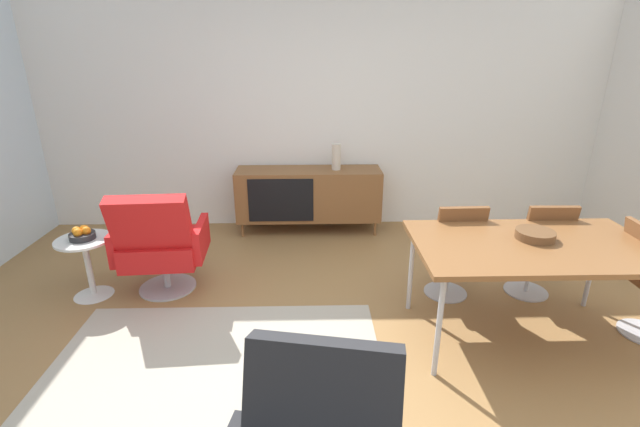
{
  "coord_description": "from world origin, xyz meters",
  "views": [
    {
      "loc": [
        -0.15,
        -2.45,
        1.97
      ],
      "look_at": [
        -0.08,
        0.34,
        0.93
      ],
      "focal_mm": 24.91,
      "sensor_mm": 36.0,
      "label": 1
    }
  ],
  "objects_px": {
    "dining_chair_back_left": "(453,246)",
    "side_table_round": "(87,261)",
    "sideboard": "(308,194)",
    "lounge_chair_red": "(160,242)",
    "dining_chair_back_right": "(538,245)",
    "dining_table": "(533,249)",
    "fruit_bowl": "(82,234)",
    "vase_cobalt": "(336,157)",
    "wooden_bowl_on_table": "(535,235)"
  },
  "relations": [
    {
      "from": "sideboard",
      "to": "side_table_round",
      "type": "relative_size",
      "value": 3.08
    },
    {
      "from": "dining_chair_back_left",
      "to": "lounge_chair_red",
      "type": "height_order",
      "value": "lounge_chair_red"
    },
    {
      "from": "vase_cobalt",
      "to": "fruit_bowl",
      "type": "height_order",
      "value": "vase_cobalt"
    },
    {
      "from": "vase_cobalt",
      "to": "dining_chair_back_left",
      "type": "height_order",
      "value": "vase_cobalt"
    },
    {
      "from": "vase_cobalt",
      "to": "fruit_bowl",
      "type": "distance_m",
      "value": 2.58
    },
    {
      "from": "dining_table",
      "to": "lounge_chair_red",
      "type": "bearing_deg",
      "value": 165.79
    },
    {
      "from": "dining_chair_back_right",
      "to": "dining_table",
      "type": "bearing_deg",
      "value": -121.97
    },
    {
      "from": "vase_cobalt",
      "to": "dining_table",
      "type": "distance_m",
      "value": 2.4
    },
    {
      "from": "sideboard",
      "to": "vase_cobalt",
      "type": "xyz_separation_m",
      "value": [
        0.31,
        0.0,
        0.42
      ]
    },
    {
      "from": "dining_chair_back_right",
      "to": "dining_chair_back_left",
      "type": "bearing_deg",
      "value": 180.0
    },
    {
      "from": "lounge_chair_red",
      "to": "wooden_bowl_on_table",
      "type": "bearing_deg",
      "value": -12.57
    },
    {
      "from": "vase_cobalt",
      "to": "wooden_bowl_on_table",
      "type": "bearing_deg",
      "value": -57.79
    },
    {
      "from": "dining_chair_back_left",
      "to": "side_table_round",
      "type": "relative_size",
      "value": 1.65
    },
    {
      "from": "side_table_round",
      "to": "fruit_bowl",
      "type": "distance_m",
      "value": 0.24
    },
    {
      "from": "wooden_bowl_on_table",
      "to": "lounge_chair_red",
      "type": "relative_size",
      "value": 0.27
    },
    {
      "from": "sideboard",
      "to": "dining_chair_back_left",
      "type": "height_order",
      "value": "dining_chair_back_left"
    },
    {
      "from": "wooden_bowl_on_table",
      "to": "dining_chair_back_right",
      "type": "distance_m",
      "value": 0.65
    },
    {
      "from": "sideboard",
      "to": "lounge_chair_red",
      "type": "relative_size",
      "value": 1.69
    },
    {
      "from": "vase_cobalt",
      "to": "dining_chair_back_left",
      "type": "relative_size",
      "value": 0.33
    },
    {
      "from": "lounge_chair_red",
      "to": "fruit_bowl",
      "type": "relative_size",
      "value": 4.73
    },
    {
      "from": "side_table_round",
      "to": "fruit_bowl",
      "type": "xyz_separation_m",
      "value": [
        -0.0,
        0.0,
        0.24
      ]
    },
    {
      "from": "vase_cobalt",
      "to": "side_table_round",
      "type": "xyz_separation_m",
      "value": [
        -2.14,
        -1.4,
        -0.54
      ]
    },
    {
      "from": "fruit_bowl",
      "to": "dining_chair_back_right",
      "type": "bearing_deg",
      "value": -1.63
    },
    {
      "from": "dining_chair_back_right",
      "to": "side_table_round",
      "type": "height_order",
      "value": "dining_chair_back_right"
    },
    {
      "from": "dining_table",
      "to": "dining_chair_back_left",
      "type": "distance_m",
      "value": 0.7
    },
    {
      "from": "dining_chair_back_left",
      "to": "side_table_round",
      "type": "xyz_separation_m",
      "value": [
        -3.01,
        0.11,
        -0.15
      ]
    },
    {
      "from": "sideboard",
      "to": "wooden_bowl_on_table",
      "type": "height_order",
      "value": "wooden_bowl_on_table"
    },
    {
      "from": "vase_cobalt",
      "to": "fruit_bowl",
      "type": "bearing_deg",
      "value": -146.93
    },
    {
      "from": "dining_chair_back_left",
      "to": "dining_table",
      "type": "bearing_deg",
      "value": -58.05
    },
    {
      "from": "side_table_round",
      "to": "fruit_bowl",
      "type": "height_order",
      "value": "fruit_bowl"
    },
    {
      "from": "vase_cobalt",
      "to": "lounge_chair_red",
      "type": "distance_m",
      "value": 2.1
    },
    {
      "from": "vase_cobalt",
      "to": "dining_table",
      "type": "height_order",
      "value": "vase_cobalt"
    },
    {
      "from": "dining_table",
      "to": "dining_chair_back_left",
      "type": "bearing_deg",
      "value": 121.95
    },
    {
      "from": "sideboard",
      "to": "wooden_bowl_on_table",
      "type": "bearing_deg",
      "value": -51.84
    },
    {
      "from": "dining_table",
      "to": "wooden_bowl_on_table",
      "type": "bearing_deg",
      "value": 63.12
    },
    {
      "from": "side_table_round",
      "to": "fruit_bowl",
      "type": "relative_size",
      "value": 2.6
    },
    {
      "from": "vase_cobalt",
      "to": "wooden_bowl_on_table",
      "type": "relative_size",
      "value": 1.09
    },
    {
      "from": "side_table_round",
      "to": "fruit_bowl",
      "type": "bearing_deg",
      "value": 176.61
    },
    {
      "from": "wooden_bowl_on_table",
      "to": "dining_chair_back_right",
      "type": "xyz_separation_m",
      "value": [
        0.31,
        0.48,
        -0.3
      ]
    },
    {
      "from": "dining_chair_back_left",
      "to": "fruit_bowl",
      "type": "height_order",
      "value": "dining_chair_back_left"
    },
    {
      "from": "sideboard",
      "to": "side_table_round",
      "type": "height_order",
      "value": "sideboard"
    },
    {
      "from": "dining_chair_back_right",
      "to": "side_table_round",
      "type": "bearing_deg",
      "value": 178.37
    },
    {
      "from": "dining_table",
      "to": "lounge_chair_red",
      "type": "relative_size",
      "value": 1.69
    },
    {
      "from": "vase_cobalt",
      "to": "dining_table",
      "type": "xyz_separation_m",
      "value": [
        1.21,
        -2.06,
        -0.16
      ]
    },
    {
      "from": "sideboard",
      "to": "dining_chair_back_right",
      "type": "relative_size",
      "value": 1.87
    },
    {
      "from": "dining_chair_back_left",
      "to": "sideboard",
      "type": "bearing_deg",
      "value": 128.02
    },
    {
      "from": "dining_table",
      "to": "dining_chair_back_right",
      "type": "height_order",
      "value": "dining_chair_back_right"
    },
    {
      "from": "dining_table",
      "to": "side_table_round",
      "type": "bearing_deg",
      "value": 168.8
    },
    {
      "from": "vase_cobalt",
      "to": "lounge_chair_red",
      "type": "bearing_deg",
      "value": -138.53
    },
    {
      "from": "wooden_bowl_on_table",
      "to": "dining_chair_back_left",
      "type": "xyz_separation_m",
      "value": [
        -0.39,
        0.48,
        -0.3
      ]
    }
  ]
}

